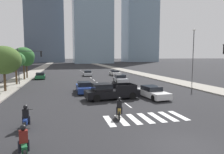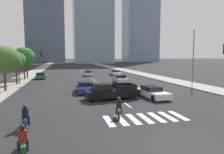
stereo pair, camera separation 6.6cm
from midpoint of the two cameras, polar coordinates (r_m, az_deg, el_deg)
The scene contains 22 objects.
ground_plane at distance 10.90m, azimuth 20.51°, elevation -18.58°, with size 800.00×800.00×0.00m, color #232326.
sidewalk_east at distance 42.97m, azimuth 12.90°, elevation -0.11°, with size 4.00×260.00×0.15m, color gray.
sidewalk_west at distance 39.17m, azimuth -25.34°, elevation -1.10°, with size 4.00×260.00×0.15m, color gray.
crosswalk_near at distance 14.95m, azimuth 9.57°, elevation -11.49°, with size 5.85×2.47×0.01m.
lane_divider_center at distance 41.71m, azimuth -5.90°, elevation -0.27°, with size 0.14×50.00×0.01m.
motorcycle_lead at distance 14.95m, azimuth 2.12°, elevation -9.10°, with size 0.91×2.12×1.49m.
motorcycle_trailing at distance 10.14m, azimuth -23.95°, elevation -17.03°, with size 0.82×2.17×1.49m.
motorcycle_third at distance 13.76m, azimuth -23.32°, elevation -10.92°, with size 0.70×2.18×1.49m.
pickup_truck at distance 20.88m, azimuth -0.64°, elevation -4.15°, with size 5.77×2.48×1.67m.
sedan_silver_0 at distance 34.22m, azimuth 2.50°, elevation -0.56°, with size 2.17×4.38×1.35m.
sedan_silver_1 at distance 46.49m, azimuth -6.83°, elevation 1.04°, with size 2.21×4.70×1.20m.
sedan_white_2 at distance 47.25m, azimuth 0.95°, elevation 1.17°, with size 2.10×4.63×1.23m.
sedan_blue_3 at distance 25.11m, azimuth -7.96°, elevation -2.96°, with size 1.83×4.54×1.33m.
sedan_green_4 at distance 42.44m, azimuth -19.68°, elevation 0.29°, with size 2.00×4.35×1.23m.
sedan_white_5 at distance 22.15m, azimuth 11.47°, elevation -4.30°, with size 2.21×4.84×1.24m.
traffic_signal_far at distance 34.04m, azimuth -22.87°, elevation 4.54°, with size 3.96×0.28×5.55m.
street_lamp_east at distance 33.34m, azimuth 22.29°, elevation 6.34°, with size 0.50×0.24×8.43m.
street_tree_nearest at distance 28.13m, azimuth -28.46°, elevation 4.26°, with size 4.12×4.12×5.61m.
street_tree_second at distance 34.48m, azimuth -25.75°, elevation 4.47°, with size 2.86×2.86×5.04m.
street_tree_third at distance 41.04m, azimuth -23.88°, elevation 5.41°, with size 3.99×3.99×6.03m.
street_tree_fourth at distance 44.06m, azimuth -23.15°, elevation 4.44°, with size 2.89×2.89×4.81m.
office_tower_left_skyline at distance 171.11m, azimuth -18.60°, elevation 19.67°, with size 28.17×20.01×103.08m.
Camera 2 is at (-5.71, -8.14, 4.44)m, focal length 31.98 mm.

